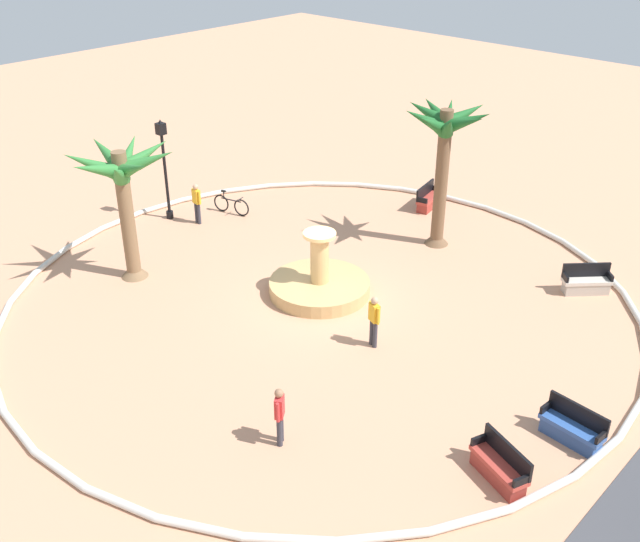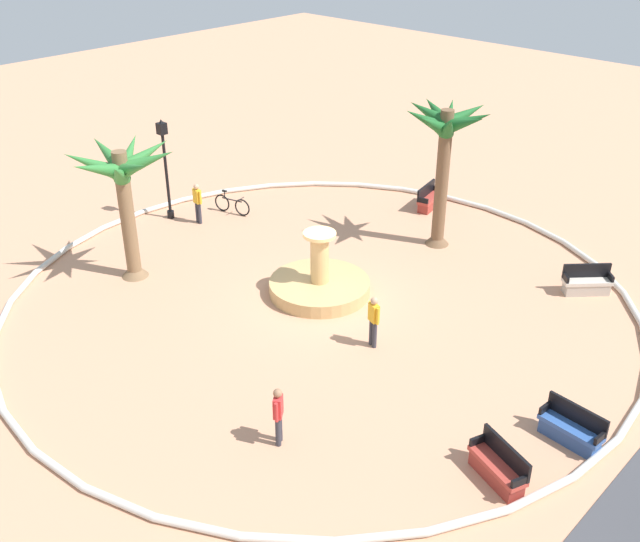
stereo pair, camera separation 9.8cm
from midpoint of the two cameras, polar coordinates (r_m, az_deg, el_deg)
ground_plane at (r=24.26m, az=0.13°, el=-2.23°), size 80.00×80.00×0.00m
plaza_curb at (r=24.21m, az=0.13°, el=-2.03°), size 20.32×20.32×0.20m
fountain at (r=24.50m, az=0.08°, el=-1.06°), size 3.36×3.36×2.23m
palm_tree_near_fountain at (r=26.76m, az=9.73°, el=10.00°), size 3.17×3.25×5.42m
palm_tree_by_curb at (r=24.99m, az=-14.82°, el=6.82°), size 3.74×3.75×4.79m
bench_east at (r=19.47m, az=18.92°, el=-11.55°), size 0.64×1.64×1.00m
bench_west at (r=26.05m, az=19.97°, el=-0.94°), size 1.50×1.47×1.00m
bench_north at (r=31.21m, az=8.52°, el=5.42°), size 1.67×0.82×1.00m
bench_southeast at (r=17.96m, az=13.71°, el=-14.57°), size 1.03×1.67×1.00m
lamppost at (r=29.80m, az=-11.76°, el=8.27°), size 0.32×0.32×4.11m
bicycle_red_frame at (r=30.56m, az=-6.71°, el=5.11°), size 0.57×1.68×0.94m
person_cyclist_helmet at (r=29.67m, az=-9.33°, el=5.33°), size 0.23×0.53×1.65m
person_cyclist_photo at (r=21.57m, az=4.28°, el=-3.72°), size 0.30×0.50×1.65m
person_pedestrian_stroll at (r=18.09m, az=-3.08°, el=-10.91°), size 0.45×0.36×1.63m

